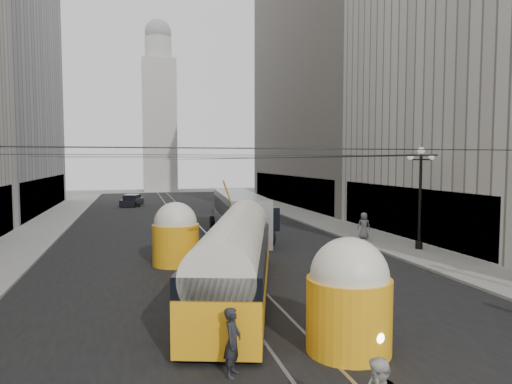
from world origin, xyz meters
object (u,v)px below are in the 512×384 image
streetcar (237,256)px  city_bus (239,213)px  pedestrian_crossing_a (232,342)px  pedestrian_sidewalk_right (364,226)px

streetcar → city_bus: (3.44, 14.85, 0.05)m
pedestrian_crossing_a → streetcar: bearing=15.0°
city_bus → pedestrian_crossing_a: size_ratio=6.94×
city_bus → pedestrian_sidewalk_right: size_ratio=6.84×
pedestrian_crossing_a → pedestrian_sidewalk_right: bearing=-8.7°
city_bus → pedestrian_sidewalk_right: 9.24m
streetcar → pedestrian_sidewalk_right: streetcar is taller
streetcar → city_bus: bearing=77.0°
pedestrian_crossing_a → pedestrian_sidewalk_right: (13.22, 17.48, 0.16)m
streetcar → pedestrian_sidewalk_right: (11.54, 10.46, -0.62)m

